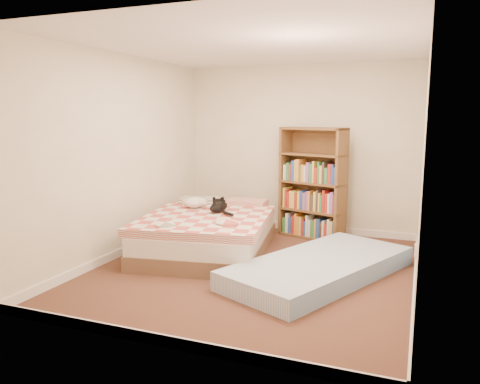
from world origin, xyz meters
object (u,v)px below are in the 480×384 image
(floor_mattress, at_px, (320,267))
(black_cat, at_px, (220,206))
(bed, at_px, (210,232))
(white_dog, at_px, (195,203))
(bookshelf, at_px, (312,198))

(floor_mattress, distance_m, black_cat, 1.67)
(bed, height_order, white_dog, white_dog)
(floor_mattress, relative_size, black_cat, 3.34)
(bed, distance_m, floor_mattress, 1.63)
(bed, height_order, floor_mattress, bed)
(bookshelf, height_order, white_dog, bookshelf)
(bookshelf, xyz_separation_m, white_dog, (-1.43, -0.93, -0.00))
(white_dog, bearing_deg, bookshelf, -1.36)
(bed, height_order, bookshelf, bookshelf)
(floor_mattress, bearing_deg, bookshelf, 129.89)
(floor_mattress, height_order, white_dog, white_dog)
(black_cat, relative_size, white_dog, 1.73)
(bookshelf, distance_m, black_cat, 1.44)
(bed, xyz_separation_m, black_cat, (0.08, 0.15, 0.32))
(bed, relative_size, white_dog, 5.81)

